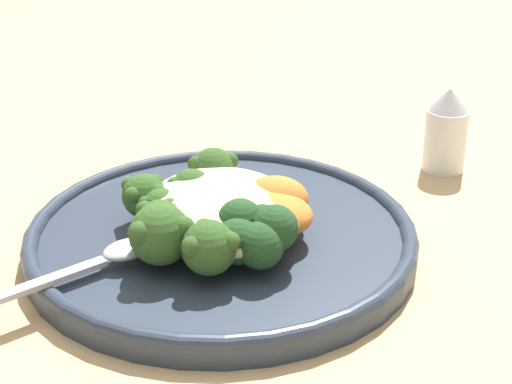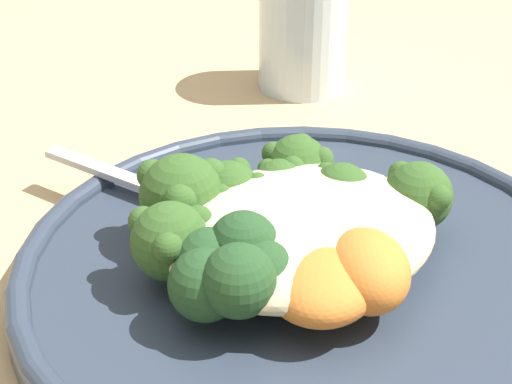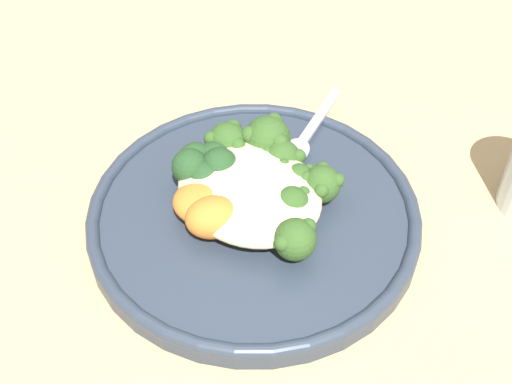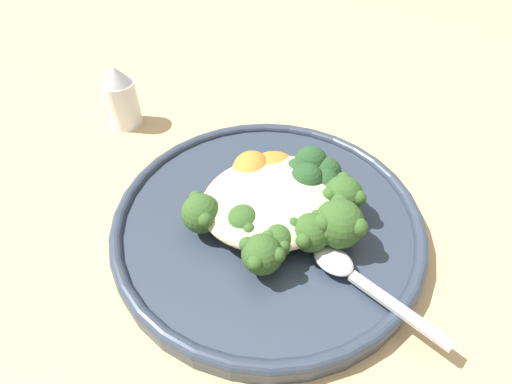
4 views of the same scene
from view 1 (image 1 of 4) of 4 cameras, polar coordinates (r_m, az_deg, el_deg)
ground_plane at (r=0.63m, az=-2.19°, el=-4.21°), size 4.00×4.00×0.00m
plate at (r=0.63m, az=-2.09°, el=-3.01°), size 0.29×0.29×0.02m
quinoa_mound at (r=0.61m, az=-2.56°, el=-1.23°), size 0.13×0.11×0.03m
broccoli_stalk_0 at (r=0.66m, az=-2.29°, el=0.67°), size 0.11×0.04×0.03m
broccoli_stalk_1 at (r=0.64m, az=-3.54°, el=-0.32°), size 0.08×0.07×0.03m
broccoli_stalk_2 at (r=0.63m, az=-5.97°, el=-0.65°), size 0.07×0.10×0.03m
broccoli_stalk_3 at (r=0.62m, az=-5.25°, el=-1.29°), size 0.05×0.09×0.03m
broccoli_stalk_4 at (r=0.60m, az=-3.19°, el=-2.02°), size 0.03×0.09×0.03m
broccoli_stalk_5 at (r=0.60m, az=-4.71°, el=-2.04°), size 0.03×0.11×0.03m
broccoli_stalk_6 at (r=0.58m, az=-5.65°, el=-2.73°), size 0.06×0.11×0.04m
broccoli_stalk_7 at (r=0.57m, az=-2.74°, el=-3.49°), size 0.08×0.07×0.04m
sweet_potato_chunk_0 at (r=0.61m, az=0.84°, el=-1.40°), size 0.08×0.08×0.03m
sweet_potato_chunk_1 at (r=0.63m, az=1.36°, el=-0.44°), size 0.05×0.06×0.03m
kale_tuft at (r=0.57m, az=-0.05°, el=-2.73°), size 0.06×0.06×0.04m
spoon at (r=0.58m, az=-9.94°, el=-4.33°), size 0.06×0.12×0.01m
salt_shaker at (r=0.77m, az=12.56°, el=4.04°), size 0.04×0.04×0.08m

